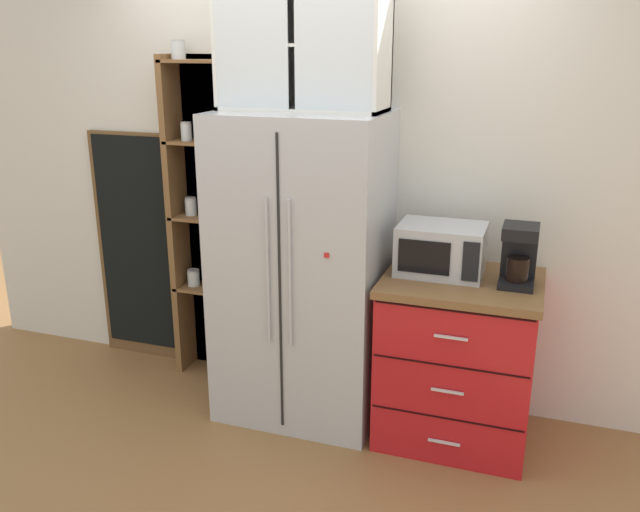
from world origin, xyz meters
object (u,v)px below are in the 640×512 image
object	(u,v)px
refrigerator	(303,269)
chalkboard_menu	(138,247)
coffee_maker	(519,254)
microwave	(441,249)
bottle_amber	(464,260)
mug_navy	(464,269)
mug_cream	(464,270)

from	to	relation	value
refrigerator	chalkboard_menu	world-z (taller)	refrigerator
coffee_maker	chalkboard_menu	world-z (taller)	chalkboard_menu
microwave	coffee_maker	distance (m)	0.39
microwave	bottle_amber	distance (m)	0.14
coffee_maker	mug_navy	bearing A→B (deg)	177.86
bottle_amber	chalkboard_menu	bearing A→B (deg)	171.53
mug_navy	bottle_amber	bearing A→B (deg)	-92.76
coffee_maker	bottle_amber	bearing A→B (deg)	-174.42
coffee_maker	chalkboard_menu	size ratio (longest dim) A/B	0.20
microwave	bottle_amber	bearing A→B (deg)	-28.24
bottle_amber	refrigerator	bearing A→B (deg)	179.21
bottle_amber	microwave	bearing A→B (deg)	151.76
refrigerator	coffee_maker	distance (m)	1.15
coffee_maker	microwave	bearing A→B (deg)	173.82
mug_cream	bottle_amber	world-z (taller)	bottle_amber
microwave	chalkboard_menu	bearing A→B (deg)	172.89
microwave	mug_navy	world-z (taller)	microwave
refrigerator	mug_navy	distance (m)	0.88
coffee_maker	mug_navy	distance (m)	0.28
microwave	mug_cream	xyz separation A→B (m)	(0.13, -0.05, -0.08)
refrigerator	chalkboard_menu	distance (m)	1.32
refrigerator	chalkboard_menu	bearing A→B (deg)	166.45
mug_navy	chalkboard_menu	distance (m)	2.18
refrigerator	mug_cream	xyz separation A→B (m)	(0.87, 0.00, 0.09)
refrigerator	coffee_maker	size ratio (longest dim) A/B	5.53
chalkboard_menu	mug_cream	bearing A→B (deg)	-8.07
mug_cream	chalkboard_menu	distance (m)	2.18
coffee_maker	chalkboard_menu	bearing A→B (deg)	173.04
mug_navy	chalkboard_menu	bearing A→B (deg)	172.46
refrigerator	bottle_amber	size ratio (longest dim) A/B	6.85
coffee_maker	mug_cream	world-z (taller)	coffee_maker
chalkboard_menu	mug_navy	bearing A→B (deg)	-7.54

